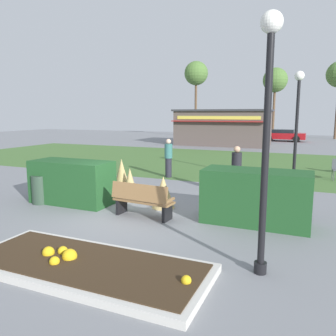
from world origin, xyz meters
The scene contains 19 objects.
ground_plane centered at (0.00, 0.00, 0.00)m, with size 80.00×80.00×0.00m, color slate.
lawn_patch centered at (0.00, 11.16, 0.00)m, with size 36.00×12.00×0.01m, color #446B33.
flower_bed centered at (0.97, -3.12, 0.09)m, with size 4.49×1.83×0.33m.
park_bench centered at (0.48, 0.02, 0.48)m, with size 1.74×0.67×0.95m.
hedge_left centered at (-2.23, 0.50, 0.67)m, with size 2.56×1.10×1.33m, color #1E4C23.
hedge_right centered at (3.34, 0.73, 0.69)m, with size 2.65×1.10×1.37m, color #1E4C23.
ornamental_grass_behind_left centered at (-1.27, 1.88, 0.64)m, with size 0.70×0.70×1.28m, color tan.
ornamental_grass_behind_right centered at (0.60, 1.13, 0.47)m, with size 0.68×0.68×0.95m, color tan.
ornamental_grass_behind_center centered at (-0.79, 1.59, 0.52)m, with size 0.58×0.58×1.04m, color tan.
lamppost_near centered at (3.87, -2.00, 2.74)m, with size 0.36×0.36×4.36m.
lamppost_mid centered at (3.97, 6.23, 2.74)m, with size 0.36×0.36×4.36m.
trash_bin centered at (-3.11, 0.07, 0.44)m, with size 0.52×0.52×0.89m, color #2D4233.
food_kiosk centered at (-2.81, 21.84, 1.58)m, with size 8.15×4.80×3.13m.
person_strolling centered at (-1.17, 5.65, 0.86)m, with size 0.34×0.34×1.69m.
person_standing centered at (2.25, 3.56, 0.86)m, with size 0.34×0.34×1.69m.
parked_car_west_slot centered at (-3.26, 28.22, 0.64)m, with size 4.33×2.31×1.20m.
parked_car_center_slot centered at (1.79, 28.22, 0.64)m, with size 4.22×2.09×1.20m.
tree_left_bg centered at (0.18, 33.72, 6.53)m, with size 2.80×2.80×8.00m.
tree_right_bg centered at (-8.62, 31.36, 7.41)m, with size 2.80×2.80×8.91m.
Camera 1 is at (4.57, -7.73, 2.77)m, focal length 35.94 mm.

